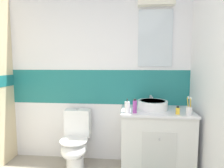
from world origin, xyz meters
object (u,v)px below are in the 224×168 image
at_px(toothbrush_cup, 189,110).
at_px(deodorant_spray_can, 135,106).
at_px(toilet, 76,141).
at_px(perfume_flask_small, 178,110).
at_px(soap_dispenser, 127,107).
at_px(sink_basin, 152,105).

distance_m(toothbrush_cup, deodorant_spray_can, 0.62).
relative_size(toilet, perfume_flask_small, 8.29).
xyz_separation_m(toilet, soap_dispenser, (0.71, -0.22, 0.55)).
relative_size(sink_basin, toothbrush_cup, 2.03).
xyz_separation_m(sink_basin, toothbrush_cup, (0.39, -0.23, -0.01)).
distance_m(soap_dispenser, deodorant_spray_can, 0.09).
bearing_deg(toothbrush_cup, perfume_flask_small, 179.02).
xyz_separation_m(soap_dispenser, perfume_flask_small, (0.59, -0.01, -0.02)).
distance_m(sink_basin, deodorant_spray_can, 0.32).
xyz_separation_m(sink_basin, perfume_flask_small, (0.26, -0.23, -0.01)).
bearing_deg(toilet, deodorant_spray_can, -15.75).
distance_m(sink_basin, soap_dispenser, 0.39).
xyz_separation_m(toilet, perfume_flask_small, (1.30, -0.24, 0.53)).
bearing_deg(soap_dispenser, deodorant_spray_can, -2.57).
bearing_deg(soap_dispenser, toothbrush_cup, -1.26).
distance_m(toilet, deodorant_spray_can, 1.01).
bearing_deg(toilet, toothbrush_cup, -9.48).
relative_size(toothbrush_cup, deodorant_spray_can, 1.24).
bearing_deg(perfume_flask_small, soap_dispenser, 178.68).
bearing_deg(perfume_flask_small, sink_basin, 138.77).
height_order(toothbrush_cup, perfume_flask_small, toothbrush_cup).
height_order(toilet, soap_dispenser, soap_dispenser).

